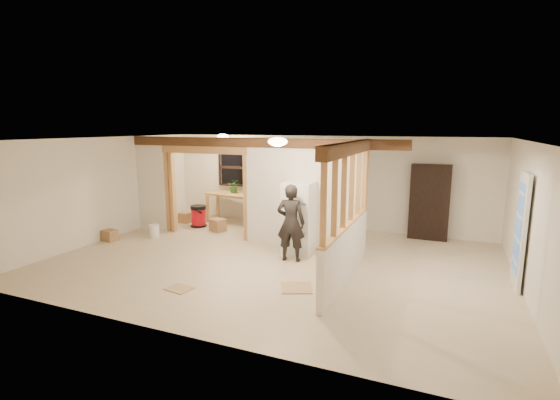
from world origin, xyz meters
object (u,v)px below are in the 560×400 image
at_px(refrigerator, 299,217).
at_px(woman, 291,223).
at_px(bookshelf, 429,202).
at_px(work_table, 231,208).
at_px(shop_vac, 198,216).

height_order(refrigerator, woman, woman).
bearing_deg(bookshelf, work_table, -176.65).
height_order(work_table, bookshelf, bookshelf).
xyz_separation_m(woman, work_table, (-2.83, 2.53, -0.38)).
distance_m(refrigerator, bookshelf, 3.41).
relative_size(woman, bookshelf, 0.87).
bearing_deg(refrigerator, bookshelf, 40.26).
distance_m(woman, shop_vac, 3.85).
bearing_deg(woman, work_table, -49.74).
height_order(work_table, shop_vac, work_table).
xyz_separation_m(work_table, shop_vac, (-0.59, -0.81, -0.12)).
xyz_separation_m(shop_vac, bookshelf, (5.95, 1.12, 0.62)).
xyz_separation_m(woman, bookshelf, (2.54, 2.84, 0.12)).
xyz_separation_m(work_table, bookshelf, (5.37, 0.31, 0.50)).
relative_size(refrigerator, work_table, 1.16).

